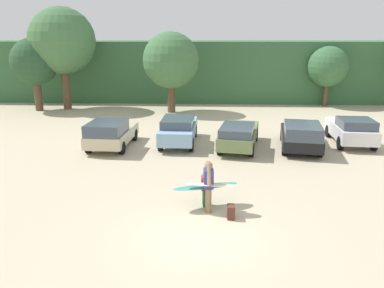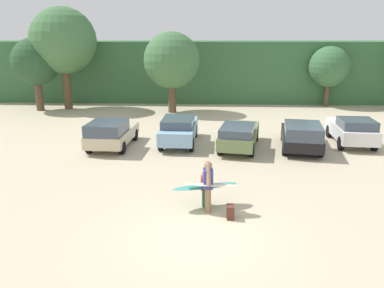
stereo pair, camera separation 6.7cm
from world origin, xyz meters
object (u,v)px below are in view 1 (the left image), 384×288
object	(u,v)px
person_adult	(208,183)
surfboard_teal	(206,186)
parked_car_champagne	(111,133)
person_child	(205,186)
parked_car_black	(301,135)
parked_car_white	(351,130)
parked_car_olive_green	(239,134)
backpack_dropped	(231,212)
parked_car_sky_blue	(178,129)
surfboard_cream	(212,185)

from	to	relation	value
person_adult	surfboard_teal	distance (m)	0.40
parked_car_champagne	person_child	size ratio (longest dim) A/B	3.31
parked_car_black	parked_car_white	distance (m)	3.20
parked_car_olive_green	person_adult	size ratio (longest dim) A/B	2.82
parked_car_olive_green	parked_car_black	world-z (taller)	parked_car_black
parked_car_white	surfboard_teal	xyz separation A→B (m)	(-7.82, -8.37, -0.06)
person_child	backpack_dropped	distance (m)	1.37
backpack_dropped	parked_car_champagne	bearing A→B (deg)	126.22
parked_car_sky_blue	parked_car_olive_green	size ratio (longest dim) A/B	0.92
person_adult	parked_car_champagne	bearing A→B (deg)	-59.30
backpack_dropped	person_adult	bearing A→B (deg)	142.70
parked_car_champagne	surfboard_cream	world-z (taller)	parked_car_champagne
backpack_dropped	parked_car_black	bearing A→B (deg)	63.35
parked_car_black	person_adult	bearing A→B (deg)	156.11
parked_car_sky_blue	surfboard_cream	bearing A→B (deg)	-166.69
surfboard_teal	surfboard_cream	bearing A→B (deg)	101.72
surfboard_cream	backpack_dropped	size ratio (longest dim) A/B	4.08
parked_car_champagne	parked_car_black	size ratio (longest dim) A/B	0.91
parked_car_sky_blue	surfboard_cream	distance (m)	8.63
surfboard_teal	person_adult	bearing A→B (deg)	88.95
parked_car_champagne	surfboard_teal	distance (m)	8.71
parked_car_white	surfboard_cream	xyz separation A→B (m)	(-7.60, -8.75, 0.16)
parked_car_black	person_adult	xyz separation A→B (m)	(-4.76, -7.47, 0.20)
person_child	backpack_dropped	world-z (taller)	person_child
parked_car_sky_blue	parked_car_black	bearing A→B (deg)	-96.49
parked_car_champagne	parked_car_black	world-z (taller)	parked_car_champagne
parked_car_champagne	person_adult	bearing A→B (deg)	-142.61
parked_car_olive_green	surfboard_cream	size ratio (longest dim) A/B	2.66
surfboard_cream	surfboard_teal	world-z (taller)	surfboard_cream
parked_car_olive_green	person_child	bearing A→B (deg)	177.13
parked_car_champagne	backpack_dropped	xyz separation A→B (m)	(5.85, -7.98, -0.57)
parked_car_black	backpack_dropped	size ratio (longest dim) A/B	10.21
backpack_dropped	surfboard_teal	bearing A→B (deg)	133.85
person_child	parked_car_white	bearing A→B (deg)	-137.34
parked_car_black	person_child	world-z (taller)	parked_car_black
parked_car_olive_green	parked_car_champagne	bearing A→B (deg)	101.75
parked_car_black	surfboard_cream	distance (m)	8.86
surfboard_teal	backpack_dropped	distance (m)	1.31
parked_car_sky_blue	surfboard_cream	xyz separation A→B (m)	(1.76, -8.45, 0.14)
parked_car_champagne	parked_car_olive_green	size ratio (longest dim) A/B	0.85
person_adult	person_child	size ratio (longest dim) A/B	1.38
parked_car_champagne	surfboard_teal	size ratio (longest dim) A/B	1.73
parked_car_champagne	backpack_dropped	world-z (taller)	parked_car_champagne
parked_car_white	backpack_dropped	xyz separation A→B (m)	(-6.99, -9.23, -0.58)
parked_car_white	backpack_dropped	size ratio (longest dim) A/B	9.14
parked_car_sky_blue	person_child	xyz separation A→B (m)	(1.50, -7.98, -0.11)
parked_car_olive_green	surfboard_cream	distance (m)	7.79
person_child	surfboard_teal	world-z (taller)	person_child
parked_car_sky_blue	surfboard_teal	size ratio (longest dim) A/B	1.88
parked_car_black	surfboard_cream	size ratio (longest dim) A/B	2.50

